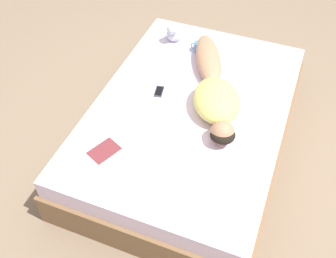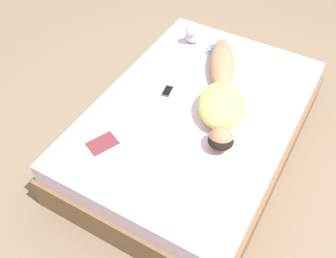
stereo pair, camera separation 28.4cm
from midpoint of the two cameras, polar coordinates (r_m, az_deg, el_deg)
ground_plane at (r=3.44m, az=0.63°, el=-2.36°), size 12.00×12.00×0.00m
bed at (r=3.26m, az=0.67°, el=0.26°), size 1.52×2.21×0.47m
person at (r=3.11m, az=4.15°, el=5.57°), size 0.71×1.29×0.20m
open_magazine at (r=2.78m, az=-10.75°, el=-4.60°), size 0.55×0.47×0.01m
coffee_mug at (r=3.61m, az=2.08°, el=11.73°), size 0.11×0.08×0.10m
cell_phone at (r=3.22m, az=-3.84°, el=5.34°), size 0.09×0.14×0.01m
plush_toy at (r=3.72m, az=-1.43°, el=13.65°), size 0.14×0.16×0.20m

